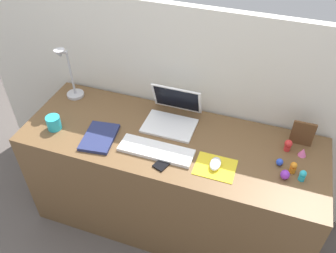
{
  "coord_description": "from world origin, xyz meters",
  "views": [
    {
      "loc": [
        0.46,
        -1.37,
        2.1
      ],
      "look_at": [
        -0.02,
        0.0,
        0.83
      ],
      "focal_mm": 37.55,
      "sensor_mm": 36.0,
      "label": 1
    }
  ],
  "objects_px": {
    "desk_lamp": "(69,75)",
    "picture_frame": "(303,134)",
    "toy_figurine_orange": "(293,167)",
    "toy_figurine_pink": "(303,152)",
    "coffee_mug": "(54,123)",
    "mouse": "(215,164)",
    "notebook_pad": "(99,137)",
    "laptop": "(173,114)",
    "toy_figurine_red": "(288,145)",
    "toy_figurine_blue": "(280,162)",
    "cell_phone": "(165,162)",
    "toy_figurine_cyan": "(303,175)",
    "keyboard": "(156,150)",
    "toy_figurine_purple": "(285,175)"
  },
  "relations": [
    {
      "from": "desk_lamp",
      "to": "picture_frame",
      "type": "xyz_separation_m",
      "value": [
        1.41,
        0.04,
        -0.1
      ]
    },
    {
      "from": "toy_figurine_orange",
      "to": "toy_figurine_pink",
      "type": "height_order",
      "value": "toy_figurine_orange"
    },
    {
      "from": "coffee_mug",
      "to": "toy_figurine_orange",
      "type": "bearing_deg",
      "value": 4.5
    },
    {
      "from": "mouse",
      "to": "notebook_pad",
      "type": "xyz_separation_m",
      "value": [
        -0.67,
        -0.01,
        -0.01
      ]
    },
    {
      "from": "laptop",
      "to": "notebook_pad",
      "type": "relative_size",
      "value": 1.25
    },
    {
      "from": "coffee_mug",
      "to": "mouse",
      "type": "bearing_deg",
      "value": 0.64
    },
    {
      "from": "coffee_mug",
      "to": "toy_figurine_red",
      "type": "distance_m",
      "value": 1.32
    },
    {
      "from": "picture_frame",
      "to": "toy_figurine_red",
      "type": "bearing_deg",
      "value": -129.82
    },
    {
      "from": "picture_frame",
      "to": "coffee_mug",
      "type": "relative_size",
      "value": 1.82
    },
    {
      "from": "coffee_mug",
      "to": "toy_figurine_blue",
      "type": "xyz_separation_m",
      "value": [
        1.27,
        0.13,
        -0.02
      ]
    },
    {
      "from": "cell_phone",
      "to": "toy_figurine_cyan",
      "type": "xyz_separation_m",
      "value": [
        0.69,
        0.11,
        0.03
      ]
    },
    {
      "from": "laptop",
      "to": "keyboard",
      "type": "height_order",
      "value": "laptop"
    },
    {
      "from": "toy_figurine_cyan",
      "to": "toy_figurine_pink",
      "type": "relative_size",
      "value": 1.3
    },
    {
      "from": "mouse",
      "to": "picture_frame",
      "type": "relative_size",
      "value": 0.64
    },
    {
      "from": "desk_lamp",
      "to": "coffee_mug",
      "type": "bearing_deg",
      "value": -80.05
    },
    {
      "from": "mouse",
      "to": "notebook_pad",
      "type": "distance_m",
      "value": 0.67
    },
    {
      "from": "toy_figurine_cyan",
      "to": "notebook_pad",
      "type": "bearing_deg",
      "value": -176.91
    },
    {
      "from": "toy_figurine_blue",
      "to": "mouse",
      "type": "bearing_deg",
      "value": -158.85
    },
    {
      "from": "notebook_pad",
      "to": "coffee_mug",
      "type": "relative_size",
      "value": 2.91
    },
    {
      "from": "toy_figurine_red",
      "to": "laptop",
      "type": "bearing_deg",
      "value": 177.14
    },
    {
      "from": "mouse",
      "to": "cell_phone",
      "type": "xyz_separation_m",
      "value": [
        -0.26,
        -0.06,
        -0.02
      ]
    },
    {
      "from": "mouse",
      "to": "toy_figurine_pink",
      "type": "height_order",
      "value": "toy_figurine_pink"
    },
    {
      "from": "mouse",
      "to": "desk_lamp",
      "type": "relative_size",
      "value": 0.26
    },
    {
      "from": "toy_figurine_cyan",
      "to": "toy_figurine_pink",
      "type": "distance_m",
      "value": 0.18
    },
    {
      "from": "keyboard",
      "to": "mouse",
      "type": "bearing_deg",
      "value": -0.23
    },
    {
      "from": "desk_lamp",
      "to": "toy_figurine_purple",
      "type": "distance_m",
      "value": 1.39
    },
    {
      "from": "toy_figurine_red",
      "to": "toy_figurine_pink",
      "type": "height_order",
      "value": "toy_figurine_red"
    },
    {
      "from": "laptop",
      "to": "toy_figurine_purple",
      "type": "height_order",
      "value": "laptop"
    },
    {
      "from": "toy_figurine_orange",
      "to": "cell_phone",
      "type": "bearing_deg",
      "value": -166.38
    },
    {
      "from": "toy_figurine_blue",
      "to": "toy_figurine_purple",
      "type": "distance_m",
      "value": 0.09
    },
    {
      "from": "cell_phone",
      "to": "desk_lamp",
      "type": "distance_m",
      "value": 0.84
    },
    {
      "from": "toy_figurine_blue",
      "to": "toy_figurine_red",
      "type": "bearing_deg",
      "value": 77.2
    },
    {
      "from": "keyboard",
      "to": "toy_figurine_cyan",
      "type": "bearing_deg",
      "value": 4.0
    },
    {
      "from": "laptop",
      "to": "coffee_mug",
      "type": "xyz_separation_m",
      "value": [
        -0.63,
        -0.29,
        -0.01
      ]
    },
    {
      "from": "toy_figurine_blue",
      "to": "desk_lamp",
      "type": "bearing_deg",
      "value": 172.86
    },
    {
      "from": "toy_figurine_purple",
      "to": "notebook_pad",
      "type": "bearing_deg",
      "value": -177.6
    },
    {
      "from": "toy_figurine_cyan",
      "to": "toy_figurine_purple",
      "type": "distance_m",
      "value": 0.08
    },
    {
      "from": "toy_figurine_cyan",
      "to": "toy_figurine_purple",
      "type": "relative_size",
      "value": 1.23
    },
    {
      "from": "keyboard",
      "to": "toy_figurine_blue",
      "type": "xyz_separation_m",
      "value": [
        0.64,
        0.12,
        0.01
      ]
    },
    {
      "from": "cell_phone",
      "to": "notebook_pad",
      "type": "height_order",
      "value": "notebook_pad"
    },
    {
      "from": "notebook_pad",
      "to": "toy_figurine_blue",
      "type": "relative_size",
      "value": 5.97
    },
    {
      "from": "toy_figurine_purple",
      "to": "coffee_mug",
      "type": "bearing_deg",
      "value": -177.88
    },
    {
      "from": "desk_lamp",
      "to": "laptop",
      "type": "bearing_deg",
      "value": -0.44
    },
    {
      "from": "laptop",
      "to": "desk_lamp",
      "type": "bearing_deg",
      "value": 179.56
    },
    {
      "from": "laptop",
      "to": "mouse",
      "type": "relative_size",
      "value": 3.12
    },
    {
      "from": "notebook_pad",
      "to": "toy_figurine_pink",
      "type": "bearing_deg",
      "value": 4.88
    },
    {
      "from": "coffee_mug",
      "to": "keyboard",
      "type": "bearing_deg",
      "value": 1.09
    },
    {
      "from": "laptop",
      "to": "notebook_pad",
      "type": "xyz_separation_m",
      "value": [
        -0.34,
        -0.29,
        -0.04
      ]
    },
    {
      "from": "toy_figurine_cyan",
      "to": "toy_figurine_blue",
      "type": "distance_m",
      "value": 0.13
    },
    {
      "from": "toy_figurine_orange",
      "to": "toy_figurine_pink",
      "type": "bearing_deg",
      "value": 73.1
    }
  ]
}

